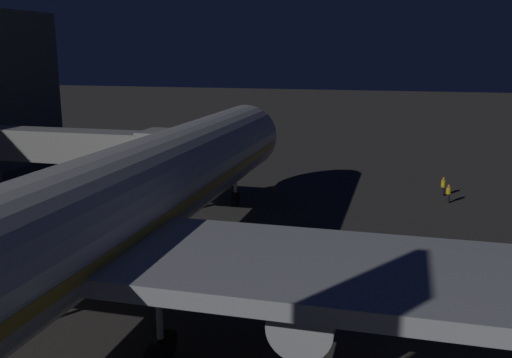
{
  "coord_description": "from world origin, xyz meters",
  "views": [
    {
      "loc": [
        -13.57,
        32.4,
        12.95
      ],
      "look_at": [
        -3.0,
        -7.71,
        3.5
      ],
      "focal_mm": 39.68,
      "sensor_mm": 36.0,
      "label": 1
    }
  ],
  "objects_px": {
    "ground_crew_marshaller_fwd": "(443,186)",
    "traffic_cone_nose_port": "(275,189)",
    "jet_bridge": "(76,146)",
    "traffic_cone_nose_starboard": "(230,186)",
    "airliner_at_gate": "(75,229)",
    "ground_crew_by_belt_loader": "(448,193)"
  },
  "relations": [
    {
      "from": "jet_bridge",
      "to": "traffic_cone_nose_port",
      "type": "relative_size",
      "value": 39.37
    },
    {
      "from": "ground_crew_marshaller_fwd",
      "to": "traffic_cone_nose_starboard",
      "type": "height_order",
      "value": "ground_crew_marshaller_fwd"
    },
    {
      "from": "airliner_at_gate",
      "to": "traffic_cone_nose_port",
      "type": "bearing_deg",
      "value": -94.27
    },
    {
      "from": "ground_crew_marshaller_fwd",
      "to": "jet_bridge",
      "type": "bearing_deg",
      "value": 24.65
    },
    {
      "from": "airliner_at_gate",
      "to": "traffic_cone_nose_port",
      "type": "height_order",
      "value": "airliner_at_gate"
    },
    {
      "from": "jet_bridge",
      "to": "traffic_cone_nose_starboard",
      "type": "bearing_deg",
      "value": -131.29
    },
    {
      "from": "jet_bridge",
      "to": "traffic_cone_nose_port",
      "type": "xyz_separation_m",
      "value": [
        -13.85,
        -10.76,
        -5.21
      ]
    },
    {
      "from": "ground_crew_by_belt_loader",
      "to": "traffic_cone_nose_port",
      "type": "bearing_deg",
      "value": 0.09
    },
    {
      "from": "ground_crew_by_belt_loader",
      "to": "airliner_at_gate",
      "type": "bearing_deg",
      "value": 59.13
    },
    {
      "from": "airliner_at_gate",
      "to": "traffic_cone_nose_port",
      "type": "xyz_separation_m",
      "value": [
        -2.2,
        -29.44,
        -5.1
      ]
    },
    {
      "from": "jet_bridge",
      "to": "traffic_cone_nose_starboard",
      "type": "distance_m",
      "value": 15.24
    },
    {
      "from": "traffic_cone_nose_starboard",
      "to": "airliner_at_gate",
      "type": "bearing_deg",
      "value": 94.27
    },
    {
      "from": "ground_crew_marshaller_fwd",
      "to": "traffic_cone_nose_port",
      "type": "relative_size",
      "value": 3.19
    },
    {
      "from": "airliner_at_gate",
      "to": "jet_bridge",
      "type": "xyz_separation_m",
      "value": [
        11.65,
        -18.67,
        0.11
      ]
    },
    {
      "from": "traffic_cone_nose_port",
      "to": "airliner_at_gate",
      "type": "bearing_deg",
      "value": 85.73
    },
    {
      "from": "ground_crew_marshaller_fwd",
      "to": "ground_crew_by_belt_loader",
      "type": "bearing_deg",
      "value": 96.72
    },
    {
      "from": "ground_crew_by_belt_loader",
      "to": "ground_crew_marshaller_fwd",
      "type": "height_order",
      "value": "ground_crew_marshaller_fwd"
    },
    {
      "from": "ground_crew_marshaller_fwd",
      "to": "traffic_cone_nose_port",
      "type": "xyz_separation_m",
      "value": [
        15.12,
        2.53,
        -0.69
      ]
    },
    {
      "from": "airliner_at_gate",
      "to": "traffic_cone_nose_starboard",
      "type": "xyz_separation_m",
      "value": [
        2.2,
        -29.44,
        -5.1
      ]
    },
    {
      "from": "traffic_cone_nose_port",
      "to": "traffic_cone_nose_starboard",
      "type": "relative_size",
      "value": 1.0
    },
    {
      "from": "airliner_at_gate",
      "to": "ground_crew_by_belt_loader",
      "type": "bearing_deg",
      "value": -120.87
    },
    {
      "from": "airliner_at_gate",
      "to": "traffic_cone_nose_starboard",
      "type": "height_order",
      "value": "airliner_at_gate"
    }
  ]
}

